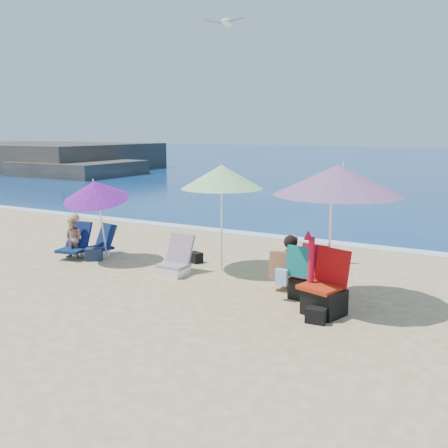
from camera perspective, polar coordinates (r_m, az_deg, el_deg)
The scene contains 18 objects.
ground at distance 8.85m, azimuth -1.45°, elevation -8.23°, with size 120.00×120.00×0.00m.
foam at distance 13.34m, azimuth 9.70°, elevation -1.87°, with size 120.00×0.50×0.04m.
headland at distance 41.55m, azimuth -20.65°, elevation 6.69°, with size 20.50×11.50×2.60m.
umbrella_turquoise at distance 8.23m, azimuth 12.71°, elevation 4.86°, with size 2.67×2.67×2.35m.
umbrella_striped at distance 10.13m, azimuth -0.26°, elevation 5.34°, with size 1.92×1.92×2.21m.
umbrella_blue at distance 11.21m, azimuth -14.30°, elevation 3.71°, with size 1.84×1.87×1.93m.
furled_umbrella at distance 8.12m, azimuth 9.69°, elevation -4.77°, with size 0.19×0.20×1.32m.
chair_navy at distance 11.97m, azimuth -13.94°, elevation -2.62°, with size 0.64×0.80×0.71m.
chair_rainbow at distance 10.19m, azimuth -5.61°, elevation -4.55°, with size 0.60×0.70×0.77m.
camp_chair_left at distance 8.13m, azimuth 11.30°, elevation -7.89°, with size 0.76×0.74×1.02m.
camp_chair_right at distance 8.79m, azimuth 9.20°, elevation -6.16°, with size 0.76×0.73×0.95m.
person_center at distance 9.17m, azimuth 7.61°, elevation -4.43°, with size 0.72×0.66×1.02m.
person_left at distance 11.86m, azimuth -16.58°, elevation -1.52°, with size 0.67×0.81×1.02m.
bag_navy_a at distance 11.60m, azimuth -14.46°, elevation -3.33°, with size 0.44×0.41×0.28m.
bag_black_a at distance 11.08m, azimuth -3.28°, elevation -3.78°, with size 0.37×0.32×0.22m.
bag_black_b at distance 7.81m, azimuth 10.35°, elevation -10.10°, with size 0.31×0.22×0.23m.
orange_item at distance 8.04m, azimuth 10.03°, elevation -10.25°, with size 0.22×0.10×0.03m.
seagull at distance 10.89m, azimuth 0.38°, elevation 21.79°, with size 0.85×0.46×0.16m.
Camera 1 is at (4.25, -7.23, 2.84)m, focal length 40.54 mm.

